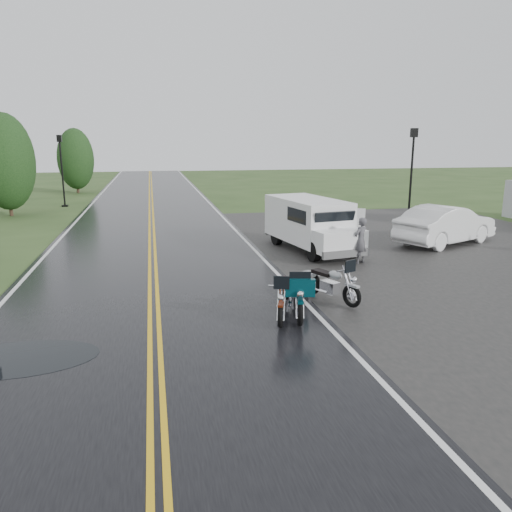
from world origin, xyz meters
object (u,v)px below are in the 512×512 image
Objects in this scene: motorcycle_red at (281,305)px; lamp_post_far_right at (411,175)px; van_white at (314,234)px; motorcycle_silver at (352,287)px; lamp_post_far_left at (62,171)px; person_at_van at (360,241)px; motorcycle_teal at (300,302)px; sedan_white at (446,225)px.

lamp_post_far_right reaches higher than motorcycle_red.
motorcycle_red is 6.46m from van_white.
lamp_post_far_left is at bearing 89.81° from motorcycle_silver.
motorcycle_silver is at bearing -107.52° from van_white.
lamp_post_far_left is at bearing 128.19° from motorcycle_red.
person_at_van is 0.35× the size of lamp_post_far_left.
sedan_white is at bearing 54.60° from motorcycle_teal.
motorcycle_silver is 4.96m from van_white.
motorcycle_silver is (2.05, 0.95, 0.02)m from motorcycle_red.
motorcycle_teal is at bearing -174.25° from motorcycle_silver.
motorcycle_red is 0.41× the size of sedan_white.
person_at_van is at bearing 67.13° from motorcycle_teal.
person_at_van is at bearing -55.90° from lamp_post_far_left.
person_at_van is at bearing 92.79° from sedan_white.
person_at_van is 5.24m from sedan_white.
van_white reaches higher than motorcycle_teal.
lamp_post_far_right is (10.02, 13.65, 1.77)m from motorcycle_teal.
sedan_white is at bearing 6.58° from van_white.
motorcycle_red is 0.38× the size of van_white.
motorcycle_teal is 1.87m from motorcycle_silver.
lamp_post_far_right is at bearing -27.66° from lamp_post_far_left.
motorcycle_teal is 24.94m from lamp_post_far_left.
motorcycle_silver is 0.42× the size of lamp_post_far_right.
lamp_post_far_left reaches higher than motorcycle_silver.
van_white is (0.64, 4.91, 0.41)m from motorcycle_silver.
lamp_post_far_right is (8.40, 12.71, 1.80)m from motorcycle_silver.
motorcycle_teal is (0.43, 0.01, 0.05)m from motorcycle_red.
motorcycle_silver reaches higher than motorcycle_red.
van_white reaches higher than person_at_van.
motorcycle_silver is (1.61, 0.94, -0.03)m from motorcycle_teal.
lamp_post_far_left is at bearing 22.92° from sedan_white.
motorcycle_silver is 4.84m from person_at_van.
motorcycle_silver is 15.34m from lamp_post_far_right.
lamp_post_far_left is at bearing 111.49° from van_white.
motorcycle_teal is at bearing -126.27° from lamp_post_far_right.
lamp_post_far_left is (-10.79, 17.53, 1.25)m from van_white.
person_at_van is at bearing -30.68° from van_white.
van_white is at bearing -134.86° from lamp_post_far_right.
motorcycle_teal is at bearing -121.18° from van_white.
motorcycle_teal is at bearing 108.32° from sedan_white.
lamp_post_far_left is (-16.91, 15.69, 1.47)m from sedan_white.
lamp_post_far_right is at bearing 71.66° from motorcycle_red.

